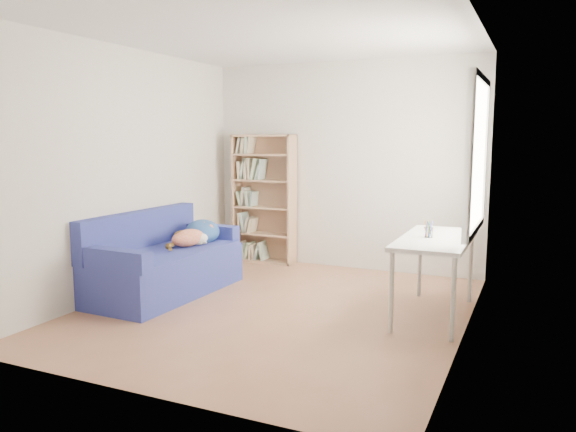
% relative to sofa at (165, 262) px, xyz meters
% --- Properties ---
extents(ground, '(4.00, 4.00, 0.00)m').
position_rel_sofa_xyz_m(ground, '(1.35, -0.06, -0.34)').
color(ground, '#945F42').
rests_on(ground, ground).
extents(room_shell, '(3.54, 4.04, 2.62)m').
position_rel_sofa_xyz_m(room_shell, '(1.44, -0.03, 1.30)').
color(room_shell, silver).
rests_on(room_shell, ground).
extents(sofa, '(0.91, 1.80, 0.87)m').
position_rel_sofa_xyz_m(sofa, '(0.00, 0.00, 0.00)').
color(sofa, navy).
rests_on(sofa, ground).
extents(bookshelf, '(0.85, 0.26, 1.70)m').
position_rel_sofa_xyz_m(bookshelf, '(0.29, 1.79, 0.45)').
color(bookshelf, tan).
rests_on(bookshelf, ground).
extents(desk, '(0.61, 1.33, 0.75)m').
position_rel_sofa_xyz_m(desk, '(2.77, 0.37, 0.35)').
color(desk, silver).
rests_on(desk, ground).
extents(pen_cup, '(0.08, 0.08, 0.16)m').
position_rel_sofa_xyz_m(pen_cup, '(2.71, 0.33, 0.47)').
color(pen_cup, white).
rests_on(pen_cup, desk).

